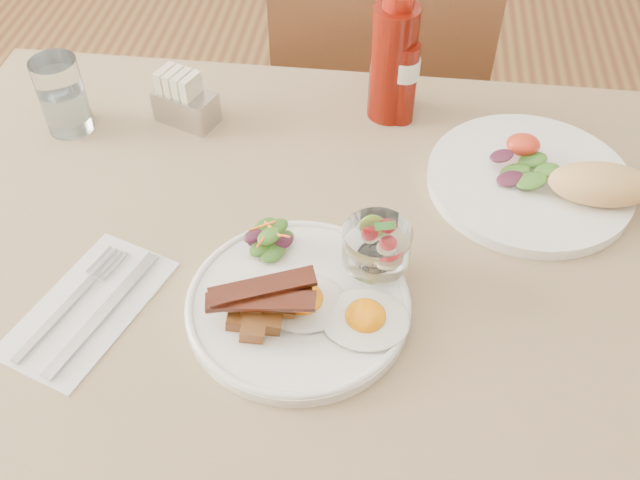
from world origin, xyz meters
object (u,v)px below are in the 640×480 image
main_plate (298,305)px  water_glass (64,99)px  second_plate (546,180)px  chair_far (378,104)px  sugar_caddy (184,101)px  fruit_cup (377,245)px  table (354,301)px  ketchup_bottle (393,61)px  hot_sauce_bottle (404,78)px

main_plate → water_glass: bearing=142.2°
main_plate → second_plate: 0.42m
chair_far → sugar_caddy: (-0.30, -0.39, 0.26)m
main_plate → fruit_cup: 0.12m
table → ketchup_bottle: (0.03, 0.33, 0.19)m
fruit_cup → water_glass: (-0.50, 0.26, -0.01)m
chair_far → fruit_cup: chair_far is taller
fruit_cup → sugar_caddy: size_ratio=0.80×
fruit_cup → second_plate: size_ratio=0.28×
second_plate → ketchup_bottle: 0.29m
main_plate → sugar_caddy: sugar_caddy is taller
ketchup_bottle → hot_sauce_bottle: bearing=-34.3°
hot_sauce_bottle → second_plate: bearing=-33.9°
table → fruit_cup: fruit_cup is taller
table → main_plate: bearing=-125.0°
sugar_caddy → hot_sauce_bottle: bearing=28.8°
table → sugar_caddy: 0.42m
ketchup_bottle → sugar_caddy: size_ratio=1.93×
chair_far → second_plate: (0.26, -0.50, 0.25)m
chair_far → main_plate: size_ratio=3.32×
fruit_cup → main_plate: bearing=-146.0°
ketchup_bottle → hot_sauce_bottle: 0.03m
fruit_cup → hot_sauce_bottle: 0.35m
table → ketchup_bottle: ketchup_bottle is taller
water_glass → hot_sauce_bottle: bearing=9.2°
fruit_cup → ketchup_bottle: bearing=90.2°
main_plate → hot_sauce_bottle: (0.11, 0.41, 0.07)m
sugar_caddy → water_glass: size_ratio=0.89×
hot_sauce_bottle → table: bearing=-98.1°
hot_sauce_bottle → fruit_cup: bearing=-93.1°
table → chair_far: size_ratio=1.43×
ketchup_bottle → second_plate: bearing=-33.9°
table → hot_sauce_bottle: 0.36m
main_plate → sugar_caddy: bearing=123.0°
table → fruit_cup: 0.16m
hot_sauce_bottle → main_plate: bearing=-105.1°
ketchup_bottle → table: bearing=-94.4°
hot_sauce_bottle → sugar_caddy: hot_sauce_bottle is taller
fruit_cup → chair_far: bearing=92.2°
fruit_cup → ketchup_bottle: (-0.00, 0.36, 0.03)m
table → chair_far: (0.00, 0.66, -0.14)m
chair_far → fruit_cup: size_ratio=10.69×
second_plate → hot_sauce_bottle: size_ratio=1.93×
hot_sauce_bottle → ketchup_bottle: bearing=145.7°
table → second_plate: second_plate is taller
fruit_cup → ketchup_bottle: 0.36m
table → main_plate: size_ratio=4.75×
second_plate → sugar_caddy: sugar_caddy is taller
hot_sauce_bottle → sugar_caddy: bearing=-172.6°
second_plate → sugar_caddy: size_ratio=2.85×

